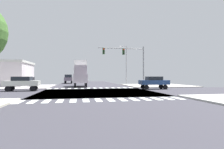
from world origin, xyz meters
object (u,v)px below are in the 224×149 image
pickup_crossing_1 (69,79)px  sedan_middle_4 (22,82)px  traffic_signal_mast (126,57)px  street_lamp (125,62)px  box_truck_leading_1 (80,73)px  sedan_trailing_3 (80,79)px  sedan_queued_2 (154,82)px

pickup_crossing_1 → sedan_middle_4: size_ratio=1.19×
traffic_signal_mast → sedan_middle_4: 16.13m
street_lamp → traffic_signal_mast: bearing=-103.6°
pickup_crossing_1 → box_truck_leading_1: box_truck_leading_1 is taller
box_truck_leading_1 → sedan_middle_4: (-7.63, -8.53, -1.45)m
street_lamp → sedan_trailing_3: street_lamp is taller
sedan_trailing_3 → street_lamp: bearing=115.8°
pickup_crossing_1 → box_truck_leading_1: 15.68m
sedan_queued_2 → box_truck_leading_1: bearing=-128.4°
box_truck_leading_1 → sedan_middle_4: 11.54m
pickup_crossing_1 → box_truck_leading_1: size_ratio=0.71×
sedan_queued_2 → sedan_middle_4: size_ratio=1.00×
sedan_trailing_3 → sedan_middle_4: 35.84m
box_truck_leading_1 → sedan_middle_4: bearing=48.2°
pickup_crossing_1 → sedan_queued_2: pickup_crossing_1 is taller
pickup_crossing_1 → sedan_middle_4: bearing=79.0°
traffic_signal_mast → sedan_queued_2: 6.41m
street_lamp → sedan_middle_4: bearing=-141.3°
street_lamp → sedan_trailing_3: size_ratio=2.05×
traffic_signal_mast → sedan_queued_2: traffic_signal_mast is taller
traffic_signal_mast → sedan_trailing_3: bearing=103.5°
street_lamp → sedan_trailing_3: (-10.05, 20.82, -4.09)m
pickup_crossing_1 → sedan_trailing_3: size_ratio=1.19×
sedan_middle_4 → sedan_trailing_3: bearing=167.7°
street_lamp → sedan_queued_2: size_ratio=2.05×
sedan_trailing_3 → sedan_middle_4: (-7.63, -35.01, 0.00)m
pickup_crossing_1 → sedan_trailing_3: (3.00, 11.14, -0.17)m
traffic_signal_mast → sedan_middle_4: traffic_signal_mast is taller
box_truck_leading_1 → sedan_trailing_3: size_ratio=1.67×
street_lamp → box_truck_leading_1: bearing=-150.6°
traffic_signal_mast → pickup_crossing_1: (-10.52, 20.13, -3.90)m
pickup_crossing_1 → sedan_middle_4: (-4.63, -23.87, -0.17)m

